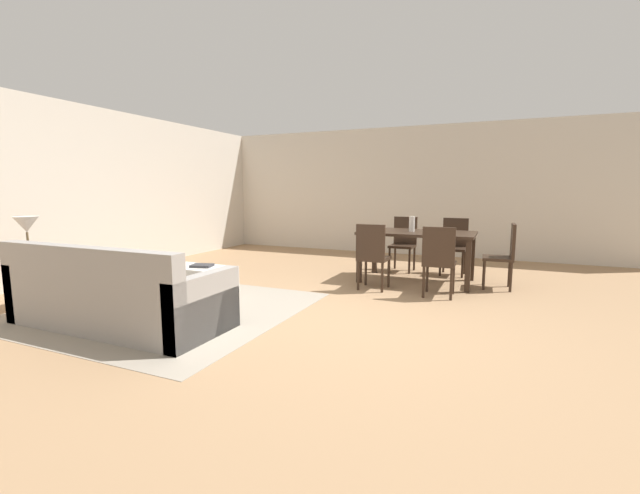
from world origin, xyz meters
The scene contains 16 objects.
ground_plane centered at (0.00, 0.00, 0.00)m, with size 10.80×10.80×0.00m, color #9E7A56.
wall_back centered at (0.00, 5.00, 1.35)m, with size 9.00×0.12×2.70m, color beige.
wall_left centered at (-4.50, 0.50, 1.35)m, with size 0.12×11.00×2.70m, color beige.
area_rug centered at (-1.95, -0.38, 0.00)m, with size 3.00×2.80×0.01m, color gray.
couch centered at (-1.93, -1.06, 0.29)m, with size 2.28×0.91×0.86m.
ottoman_table centered at (-1.97, 0.24, 0.23)m, with size 0.93×0.47×0.39m.
side_table centered at (-3.37, -0.99, 0.44)m, with size 0.40×0.40×0.55m.
table_lamp centered at (-3.37, -0.99, 0.96)m, with size 0.26×0.26×0.52m.
dining_table centered at (0.45, 2.28, 0.67)m, with size 1.66×0.93×0.76m.
dining_chair_near_left centered at (-0.01, 1.48, 0.52)m, with size 0.40×0.40×0.92m.
dining_chair_near_right centered at (0.89, 1.44, 0.52)m, with size 0.41×0.41×0.92m.
dining_chair_far_left centered at (0.07, 3.09, 0.52)m, with size 0.42×0.42×0.92m.
dining_chair_far_right centered at (0.90, 3.09, 0.52)m, with size 0.41×0.41×0.92m.
dining_chair_head_east centered at (1.66, 2.29, 0.52)m, with size 0.42×0.42×0.92m.
vase_centerpiece centered at (0.37, 2.25, 0.87)m, with size 0.08×0.08×0.23m, color silver.
book_on_ottoman centered at (-1.92, 0.25, 0.41)m, with size 0.26×0.20×0.03m, color #333338.
Camera 1 is at (1.62, -3.98, 1.38)m, focal length 23.41 mm.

